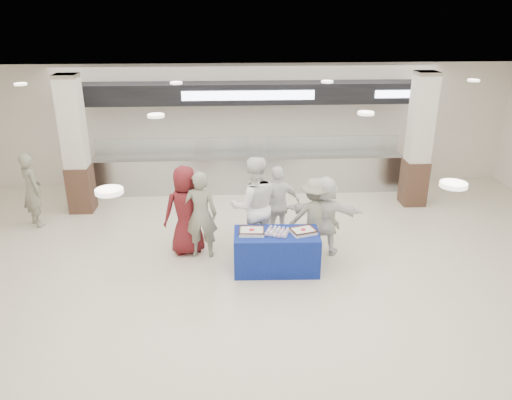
{
  "coord_description": "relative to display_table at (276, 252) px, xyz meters",
  "views": [
    {
      "loc": [
        -0.46,
        -7.03,
        4.68
      ],
      "look_at": [
        0.0,
        1.6,
        1.21
      ],
      "focal_mm": 35.0,
      "sensor_mm": 36.0,
      "label": 1
    }
  ],
  "objects": [
    {
      "name": "civilian_maroon",
      "position": [
        -1.69,
        0.81,
        0.52
      ],
      "size": [
        1.01,
        0.82,
        1.79
      ],
      "primitive_type": "imported",
      "rotation": [
        0.0,
        0.0,
        3.47
      ],
      "color": "maroon",
      "rests_on": "ground"
    },
    {
      "name": "column_right",
      "position": [
        3.65,
        3.09,
        1.15
      ],
      "size": [
        0.55,
        0.55,
        3.2
      ],
      "color": "#3D261B",
      "rests_on": "ground"
    },
    {
      "name": "ground",
      "position": [
        -0.35,
        -1.11,
        -0.38
      ],
      "size": [
        14.0,
        14.0,
        0.0
      ],
      "primitive_type": "plane",
      "color": "beige",
      "rests_on": "ground"
    },
    {
      "name": "column_left",
      "position": [
        -4.35,
        3.09,
        1.15
      ],
      "size": [
        0.55,
        0.55,
        3.2
      ],
      "color": "#3D261B",
      "rests_on": "ground"
    },
    {
      "name": "chef_tall",
      "position": [
        -0.38,
        0.75,
        0.61
      ],
      "size": [
        1.08,
        0.9,
        1.97
      ],
      "primitive_type": "imported",
      "rotation": [
        0.0,
        0.0,
        3.32
      ],
      "color": "white",
      "rests_on": "ground"
    },
    {
      "name": "soldier_bg",
      "position": [
        -5.16,
        2.29,
        0.46
      ],
      "size": [
        0.7,
        0.72,
        1.66
      ],
      "primitive_type": "imported",
      "rotation": [
        0.0,
        0.0,
        2.3
      ],
      "color": "gray",
      "rests_on": "ground"
    },
    {
      "name": "sheet_cake_right",
      "position": [
        0.48,
        -0.02,
        0.42
      ],
      "size": [
        0.51,
        0.44,
        0.09
      ],
      "color": "white",
      "rests_on": "display_table"
    },
    {
      "name": "soldier_a",
      "position": [
        -1.4,
        0.64,
        0.5
      ],
      "size": [
        0.65,
        0.43,
        1.74
      ],
      "primitive_type": "imported",
      "rotation": [
        0.0,
        0.0,
        3.12
      ],
      "color": "gray",
      "rests_on": "ground"
    },
    {
      "name": "chef_short",
      "position": [
        0.13,
        1.15,
        0.45
      ],
      "size": [
        1.05,
        0.73,
        1.65
      ],
      "primitive_type": "imported",
      "rotation": [
        0.0,
        0.0,
        3.51
      ],
      "color": "white",
      "rests_on": "ground"
    },
    {
      "name": "soldier_b",
      "position": [
        0.8,
        0.64,
        0.4
      ],
      "size": [
        1.04,
        0.64,
        1.56
      ],
      "primitive_type": "imported",
      "rotation": [
        0.0,
        0.0,
        3.08
      ],
      "color": "gray",
      "rests_on": "ground"
    },
    {
      "name": "serving_line",
      "position": [
        -0.35,
        4.28,
        0.78
      ],
      "size": [
        8.7,
        0.85,
        2.8
      ],
      "color": "#ADB1B4",
      "rests_on": "ground"
    },
    {
      "name": "civilian_white",
      "position": [
        0.99,
        0.64,
        0.43
      ],
      "size": [
        1.55,
        0.76,
        1.6
      ],
      "primitive_type": "imported",
      "rotation": [
        0.0,
        0.0,
        2.94
      ],
      "color": "white",
      "rests_on": "ground"
    },
    {
      "name": "display_table",
      "position": [
        0.0,
        0.0,
        0.0
      ],
      "size": [
        1.57,
        0.83,
        0.75
      ],
      "primitive_type": "cube",
      "rotation": [
        0.0,
        0.0,
        -0.03
      ],
      "color": "navy",
      "rests_on": "ground"
    },
    {
      "name": "sheet_cake_left",
      "position": [
        -0.45,
        0.01,
        0.42
      ],
      "size": [
        0.47,
        0.38,
        0.1
      ],
      "color": "white",
      "rests_on": "display_table"
    },
    {
      "name": "cupcake_tray",
      "position": [
        0.0,
        -0.02,
        0.41
      ],
      "size": [
        0.48,
        0.42,
        0.07
      ],
      "color": "#AFB0B4",
      "rests_on": "display_table"
    }
  ]
}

